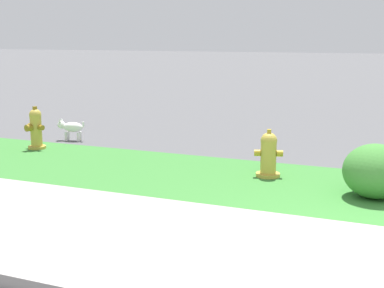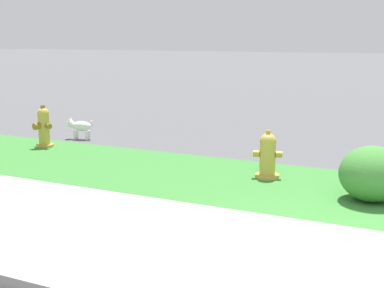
# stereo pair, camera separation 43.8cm
# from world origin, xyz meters

# --- Properties ---
(fire_hydrant_at_driveway) EXTENTS (0.39, 0.36, 0.74)m
(fire_hydrant_at_driveway) POSITION_xyz_m (-6.16, 3.04, 0.36)
(fire_hydrant_at_driveway) COLOR gold
(fire_hydrant_at_driveway) RESTS_ON ground
(fire_hydrant_by_grass_verge) EXTENTS (0.41, 0.39, 0.67)m
(fire_hydrant_by_grass_verge) POSITION_xyz_m (-1.95, 2.74, 0.32)
(fire_hydrant_by_grass_verge) COLOR gold
(fire_hydrant_by_grass_verge) RESTS_ON ground
(small_white_dog) EXTENTS (0.55, 0.24, 0.42)m
(small_white_dog) POSITION_xyz_m (-6.04, 3.91, 0.25)
(small_white_dog) COLOR white
(small_white_dog) RESTS_ON ground
(shrub_bush_mid_verge) EXTENTS (0.78, 0.78, 0.66)m
(shrub_bush_mid_verge) POSITION_xyz_m (-0.50, 2.26, 0.33)
(shrub_bush_mid_verge) COLOR #3D7F33
(shrub_bush_mid_verge) RESTS_ON ground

